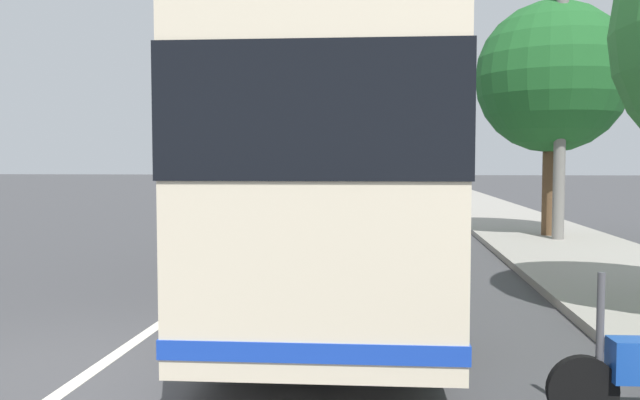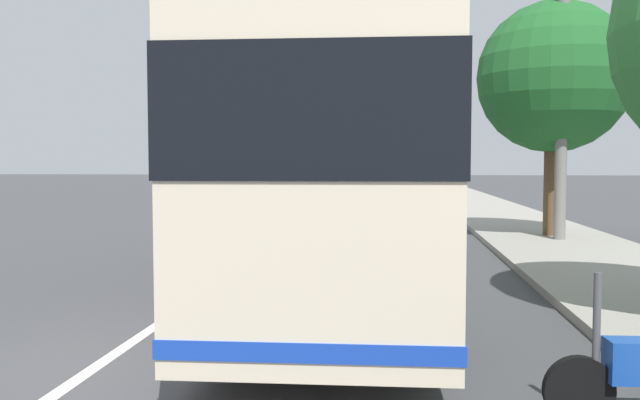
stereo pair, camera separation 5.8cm
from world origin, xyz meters
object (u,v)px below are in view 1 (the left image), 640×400
Objects in this scene: car_oncoming at (293,188)px; roadside_tree_mid_block at (552,78)px; coach_bus at (341,170)px; utility_pole at (561,105)px; car_far_distant at (327,182)px; car_behind_bus at (257,198)px; car_side_street at (382,179)px.

car_oncoming is 0.70× the size of roadside_tree_mid_block.
roadside_tree_mid_block is at bearing 33.85° from car_oncoming.
utility_pole reaches higher than coach_bus.
car_oncoming reaches higher than car_far_distant.
car_side_street is (30.77, -4.49, 0.02)m from car_behind_bus.
car_side_street is 0.70× the size of roadside_tree_mid_block.
utility_pole reaches higher than car_behind_bus.
utility_pole is at bearing -175.06° from car_side_street.
coach_bus is at bearing 144.84° from roadside_tree_mid_block.
utility_pole reaches higher than car_oncoming.
utility_pole is (6.31, -5.11, 1.59)m from coach_bus.
roadside_tree_mid_block is (-32.04, -9.27, 3.72)m from car_far_distant.
car_far_distant is at bearing -177.13° from car_oncoming.
utility_pole is (-18.26, -9.71, 2.86)m from car_oncoming.
coach_bus is 1.61× the size of utility_pole.
car_side_street is 38.86m from utility_pole.
car_behind_bus is at bearing -3.88° from car_far_distant.
car_behind_bus is 10.61m from car_oncoming.
car_oncoming is at bearing 8.45° from coach_bus.
car_side_street is at bearing 170.28° from car_behind_bus.
roadside_tree_mid_block is 0.90× the size of utility_pole.
utility_pole is at bearing -41.16° from coach_bus.
car_oncoming is at bearing 28.01° from utility_pole.
car_far_distant is 0.90× the size of car_side_street.
utility_pole reaches higher than car_far_distant.
car_behind_bus is 1.04× the size of car_side_street.
car_behind_bus is 1.03× the size of car_oncoming.
car_oncoming is at bearing 29.27° from roadside_tree_mid_block.
car_behind_bus is 12.20m from roadside_tree_mid_block.
car_far_distant is (25.32, -0.23, -0.08)m from car_behind_bus.
coach_bus is at bearing 16.03° from car_behind_bus.
car_far_distant is at bearing 139.53° from car_side_street.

